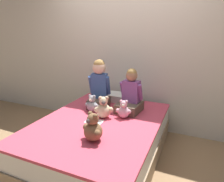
% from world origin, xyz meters
% --- Properties ---
extents(ground_plane, '(14.00, 14.00, 0.00)m').
position_xyz_m(ground_plane, '(0.00, 0.00, 0.00)').
color(ground_plane, '#93704C').
extents(wall_behind_bed, '(8.00, 0.06, 2.50)m').
position_xyz_m(wall_behind_bed, '(0.00, 1.06, 1.25)').
color(wall_behind_bed, beige).
rests_on(wall_behind_bed, ground_plane).
extents(bed, '(1.43, 1.91, 0.51)m').
position_xyz_m(bed, '(0.00, 0.00, 0.25)').
color(bed, '#997F60').
rests_on(bed, ground_plane).
extents(child_on_left, '(0.35, 0.37, 0.69)m').
position_xyz_m(child_on_left, '(-0.24, 0.46, 0.83)').
color(child_on_left, brown).
rests_on(child_on_left, bed).
extents(child_on_right, '(0.33, 0.39, 0.59)m').
position_xyz_m(child_on_right, '(0.24, 0.46, 0.74)').
color(child_on_right, brown).
rests_on(child_on_right, bed).
extents(teddy_bear_held_by_left_child, '(0.20, 0.15, 0.24)m').
position_xyz_m(teddy_bear_held_by_left_child, '(-0.23, 0.23, 0.61)').
color(teddy_bear_held_by_left_child, '#939399').
rests_on(teddy_bear_held_by_left_child, bed).
extents(teddy_bear_held_by_right_child, '(0.20, 0.15, 0.24)m').
position_xyz_m(teddy_bear_held_by_right_child, '(0.24, 0.21, 0.61)').
color(teddy_bear_held_by_right_child, '#DBA3B2').
rests_on(teddy_bear_held_by_right_child, bed).
extents(teddy_bear_between_children, '(0.23, 0.18, 0.29)m').
position_xyz_m(teddy_bear_between_children, '(0.00, 0.11, 0.63)').
color(teddy_bear_between_children, '#D1B78E').
rests_on(teddy_bear_between_children, bed).
extents(teddy_bear_at_foot_of_bed, '(0.24, 0.19, 0.30)m').
position_xyz_m(teddy_bear_at_foot_of_bed, '(0.15, -0.44, 0.63)').
color(teddy_bear_at_foot_of_bed, brown).
rests_on(teddy_bear_at_foot_of_bed, bed).
extents(pillow_at_headboard, '(0.59, 0.27, 0.11)m').
position_xyz_m(pillow_at_headboard, '(0.00, 0.79, 0.56)').
color(pillow_at_headboard, silver).
rests_on(pillow_at_headboard, bed).
extents(sign_card, '(0.21, 0.15, 0.00)m').
position_xyz_m(sign_card, '(-0.05, -0.05, 0.51)').
color(sign_card, white).
rests_on(sign_card, bed).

